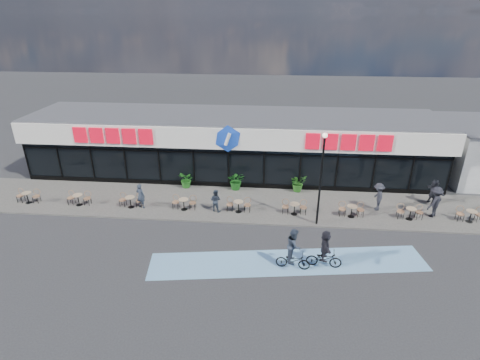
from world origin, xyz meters
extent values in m
plane|color=#28282B|center=(0.00, 0.00, 0.00)|extent=(120.00, 120.00, 0.00)
cube|color=#5F5B54|center=(0.00, 4.50, 0.05)|extent=(44.00, 5.00, 0.10)
cube|color=#699CC6|center=(4.00, -1.50, 0.01)|extent=(14.17, 4.13, 0.01)
cube|color=black|center=(0.00, 10.00, 1.50)|extent=(30.00, 6.00, 3.00)
cube|color=white|center=(0.00, 9.85, 3.75)|extent=(30.60, 6.30, 1.50)
cube|color=#47474C|center=(0.00, 10.00, 4.55)|extent=(30.60, 6.30, 0.10)
cube|color=#0E339C|center=(0.00, 6.96, 3.05)|extent=(30.60, 0.08, 0.18)
cube|color=black|center=(0.00, 6.97, 2.65)|extent=(30.00, 0.06, 0.08)
cube|color=black|center=(0.00, 6.98, 0.20)|extent=(30.00, 0.10, 0.40)
cube|color=red|center=(-8.00, 6.70, 3.80)|extent=(5.63, 0.18, 1.10)
cube|color=red|center=(8.00, 6.70, 3.80)|extent=(5.63, 0.18, 1.10)
ellipsoid|color=blue|center=(0.00, 6.70, 3.80)|extent=(1.90, 0.24, 1.90)
cylinder|color=black|center=(-15.00, 6.97, 1.50)|extent=(0.10, 0.10, 3.00)
cylinder|color=black|center=(-12.50, 6.97, 1.50)|extent=(0.10, 0.10, 3.00)
cylinder|color=black|center=(-10.00, 6.97, 1.50)|extent=(0.10, 0.10, 3.00)
cylinder|color=black|center=(-7.50, 6.97, 1.50)|extent=(0.10, 0.10, 3.00)
cylinder|color=black|center=(-5.00, 6.97, 1.50)|extent=(0.10, 0.10, 3.00)
cylinder|color=black|center=(-2.50, 6.97, 1.50)|extent=(0.10, 0.10, 3.00)
cylinder|color=black|center=(0.00, 6.97, 1.50)|extent=(0.10, 0.10, 3.00)
cylinder|color=black|center=(2.50, 6.97, 1.50)|extent=(0.10, 0.10, 3.00)
cylinder|color=black|center=(5.00, 6.97, 1.50)|extent=(0.10, 0.10, 3.00)
cylinder|color=black|center=(7.50, 6.97, 1.50)|extent=(0.10, 0.10, 3.00)
cylinder|color=black|center=(10.00, 6.97, 1.50)|extent=(0.10, 0.10, 3.00)
cylinder|color=black|center=(12.50, 6.97, 1.50)|extent=(0.10, 0.10, 3.00)
cylinder|color=black|center=(15.00, 6.97, 1.50)|extent=(0.10, 0.10, 3.00)
cylinder|color=black|center=(5.79, 2.30, 2.79)|extent=(0.12, 0.12, 5.37)
sphere|color=#FFF2CC|center=(5.79, 2.30, 5.57)|extent=(0.28, 0.28, 0.28)
cylinder|color=tan|center=(-12.90, 3.32, 0.82)|extent=(0.60, 0.60, 0.04)
cylinder|color=black|center=(-12.90, 3.32, 0.47)|extent=(0.06, 0.06, 0.70)
cylinder|color=black|center=(-12.90, 3.32, 0.11)|extent=(0.40, 0.40, 0.02)
cylinder|color=tan|center=(-9.42, 3.32, 0.82)|extent=(0.60, 0.60, 0.04)
cylinder|color=black|center=(-9.42, 3.32, 0.47)|extent=(0.06, 0.06, 0.70)
cylinder|color=black|center=(-9.42, 3.32, 0.11)|extent=(0.40, 0.40, 0.02)
cylinder|color=tan|center=(-5.94, 3.32, 0.82)|extent=(0.60, 0.60, 0.04)
cylinder|color=black|center=(-5.94, 3.32, 0.47)|extent=(0.06, 0.06, 0.70)
cylinder|color=black|center=(-5.94, 3.32, 0.11)|extent=(0.40, 0.40, 0.02)
cylinder|color=tan|center=(-2.45, 3.32, 0.82)|extent=(0.60, 0.60, 0.04)
cylinder|color=black|center=(-2.45, 3.32, 0.47)|extent=(0.06, 0.06, 0.70)
cylinder|color=black|center=(-2.45, 3.32, 0.11)|extent=(0.40, 0.40, 0.02)
cylinder|color=tan|center=(1.03, 3.32, 0.82)|extent=(0.60, 0.60, 0.04)
cylinder|color=black|center=(1.03, 3.32, 0.47)|extent=(0.06, 0.06, 0.70)
cylinder|color=black|center=(1.03, 3.32, 0.11)|extent=(0.40, 0.40, 0.02)
cylinder|color=tan|center=(4.51, 3.32, 0.82)|extent=(0.60, 0.60, 0.04)
cylinder|color=black|center=(4.51, 3.32, 0.47)|extent=(0.06, 0.06, 0.70)
cylinder|color=black|center=(4.51, 3.32, 0.11)|extent=(0.40, 0.40, 0.02)
cylinder|color=tan|center=(7.99, 3.32, 0.82)|extent=(0.60, 0.60, 0.04)
cylinder|color=black|center=(7.99, 3.32, 0.47)|extent=(0.06, 0.06, 0.70)
cylinder|color=black|center=(7.99, 3.32, 0.11)|extent=(0.40, 0.40, 0.02)
cylinder|color=tan|center=(11.47, 3.32, 0.82)|extent=(0.60, 0.60, 0.04)
cylinder|color=black|center=(11.47, 3.32, 0.47)|extent=(0.06, 0.06, 0.70)
cylinder|color=black|center=(11.47, 3.32, 0.11)|extent=(0.40, 0.40, 0.02)
cylinder|color=tan|center=(14.95, 3.32, 0.82)|extent=(0.60, 0.60, 0.04)
cylinder|color=black|center=(14.95, 3.32, 0.47)|extent=(0.06, 0.06, 0.70)
cylinder|color=black|center=(14.95, 3.32, 0.11)|extent=(0.40, 0.40, 0.02)
imported|color=#236A1E|center=(-2.99, 6.58, 0.71)|extent=(1.44, 1.44, 1.21)
imported|color=#185518|center=(0.58, 6.62, 0.77)|extent=(1.29, 1.14, 1.35)
imported|color=#255F1B|center=(4.90, 6.70, 0.72)|extent=(1.44, 1.38, 1.24)
imported|color=#293140|center=(-5.24, 3.38, 0.93)|extent=(0.70, 0.57, 1.65)
imported|color=#293340|center=(-0.42, 3.34, 0.84)|extent=(0.86, 0.76, 1.48)
imported|color=#22232B|center=(9.75, 4.39, 1.01)|extent=(0.73, 1.21, 1.83)
imported|color=black|center=(13.58, 5.59, 0.95)|extent=(0.93, 1.64, 1.69)
imported|color=black|center=(12.97, 3.84, 1.09)|extent=(1.44, 1.39, 1.97)
imported|color=black|center=(4.21, -1.95, 0.44)|extent=(1.75, 0.79, 0.89)
imported|color=#2F3849|center=(4.21, -1.95, 1.34)|extent=(0.77, 0.94, 1.78)
imported|color=black|center=(5.74, -1.69, 0.46)|extent=(1.78, 0.74, 0.91)
imported|color=black|center=(5.74, -1.69, 1.25)|extent=(0.59, 1.52, 1.60)
camera|label=1|loc=(2.94, -17.26, 11.63)|focal=28.00mm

